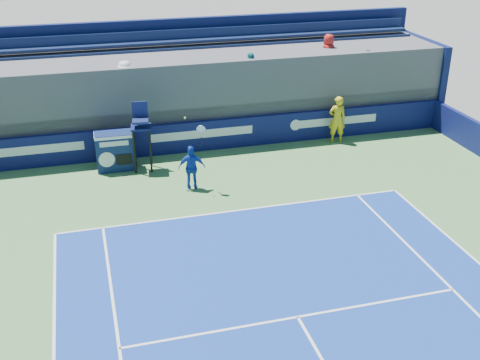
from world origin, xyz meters
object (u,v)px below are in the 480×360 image
object	(u,v)px
umpire_chair	(141,129)
ball_person	(337,119)
tennis_player	(192,167)
match_clock	(114,150)

from	to	relation	value
umpire_chair	ball_person	bearing A→B (deg)	5.10
umpire_chair	tennis_player	world-z (taller)	tennis_player
match_clock	umpire_chair	size ratio (longest dim) A/B	0.56
match_clock	ball_person	bearing A→B (deg)	2.74
umpire_chair	tennis_player	distance (m)	2.58
match_clock	tennis_player	xyz separation A→B (m)	(2.36, -2.32, 0.04)
tennis_player	match_clock	bearing A→B (deg)	135.45
ball_person	tennis_player	size ratio (longest dim) A/B	0.73
match_clock	umpire_chair	world-z (taller)	umpire_chair
match_clock	umpire_chair	bearing A→B (deg)	-15.80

